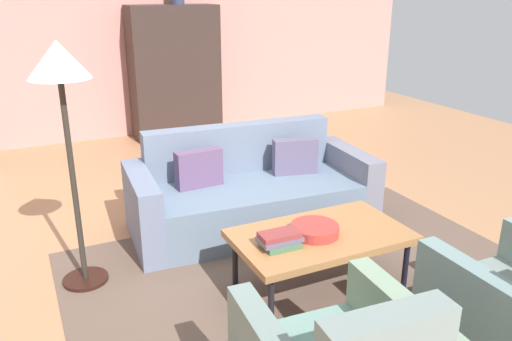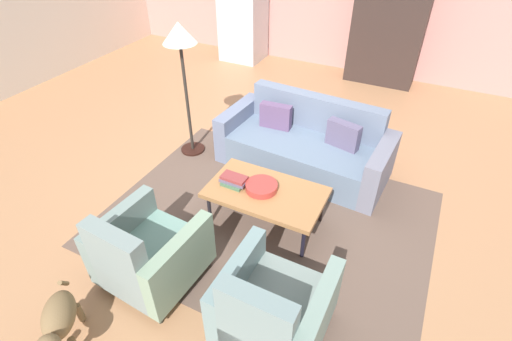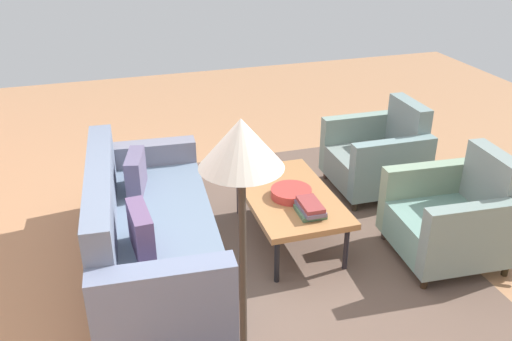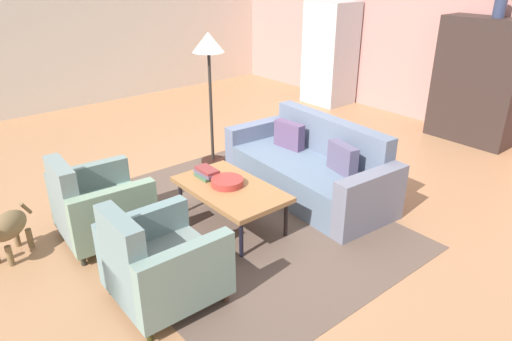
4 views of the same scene
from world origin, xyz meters
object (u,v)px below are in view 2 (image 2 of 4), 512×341
coffee_table (266,193)px  fruit_bowl (261,187)px  floor_lamp (180,46)px  dog (58,321)px  cabinet (388,32)px  armchair_right (272,311)px  refrigerator (243,12)px  book_stack (234,180)px  couch (306,146)px  armchair_left (147,256)px

coffee_table → fruit_bowl: bearing=-180.0°
fruit_bowl → floor_lamp: bearing=150.6°
dog → cabinet: bearing=130.3°
armchair_right → refrigerator: size_ratio=0.48×
floor_lamp → dog: bearing=-76.3°
armchair_right → fruit_bowl: armchair_right is taller
armchair_right → book_stack: bearing=130.9°
floor_lamp → dog: (0.67, -2.74, -1.13)m
book_stack → cabinet: size_ratio=0.16×
couch → armchair_right: 2.43m
cabinet → armchair_right: bearing=-86.9°
armchair_left → floor_lamp: bearing=117.9°
armchair_right → armchair_left: bearing=-179.2°
cabinet → floor_lamp: size_ratio=1.05×
cabinet → refrigerator: bearing=-177.8°
cabinet → dog: bearing=-100.2°
couch → coffee_table: couch is taller
coffee_table → cabinet: cabinet is taller
couch → dog: 3.23m
coffee_table → couch: bearing=89.7°
book_stack → floor_lamp: (-1.14, 0.85, 0.96)m
book_stack → cabinet: 4.41m
fruit_bowl → cabinet: size_ratio=0.18×
armchair_left → floor_lamp: 2.43m
couch → cabinet: bearing=-91.6°
coffee_table → armchair_left: armchair_left is taller
armchair_right → fruit_bowl: size_ratio=2.66×
refrigerator → fruit_bowl: bearing=-59.9°
fruit_bowl → refrigerator: (-2.43, 4.19, 0.46)m
cabinet → floor_lamp: (-1.79, -3.49, 0.54)m
armchair_right → refrigerator: refrigerator is taller
coffee_table → armchair_left: 1.31m
couch → coffee_table: (-0.01, -1.19, 0.11)m
armchair_left → floor_lamp: floor_lamp is taller
armchair_right → floor_lamp: floor_lamp is taller
floor_lamp → book_stack: bearing=-36.8°
coffee_table → fruit_bowl: size_ratio=3.63×
refrigerator → dog: refrigerator is taller
floor_lamp → armchair_left: bearing=-65.9°
coffee_table → fruit_bowl: fruit_bowl is taller
couch → refrigerator: bearing=-46.5°
fruit_bowl → floor_lamp: size_ratio=0.19×
coffee_table → floor_lamp: floor_lamp is taller
armchair_left → book_stack: bearing=80.8°
armchair_right → refrigerator: (-3.08, 5.36, 0.58)m
refrigerator → coffee_table: bearing=-59.4°
coffee_table → armchair_right: armchair_right is taller
fruit_bowl → armchair_left: bearing=-115.4°
refrigerator → book_stack: bearing=-63.3°
fruit_bowl → floor_lamp: (-1.44, 0.81, 0.97)m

